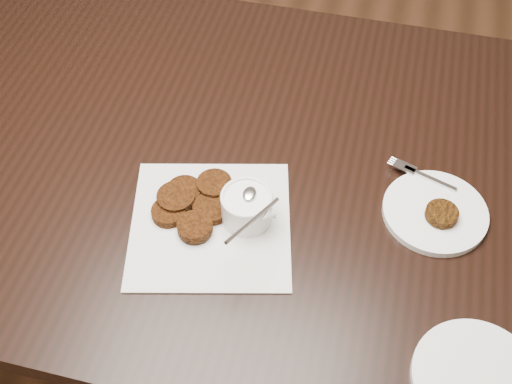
% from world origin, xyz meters
% --- Properties ---
extents(floor, '(4.00, 4.00, 0.00)m').
position_xyz_m(floor, '(0.00, 0.00, 0.00)').
color(floor, brown).
rests_on(floor, ground).
extents(table, '(1.45, 0.93, 0.75)m').
position_xyz_m(table, '(-0.07, 0.14, 0.38)').
color(table, black).
rests_on(table, floor).
extents(napkin, '(0.32, 0.32, 0.00)m').
position_xyz_m(napkin, '(0.09, -0.02, 0.75)').
color(napkin, white).
rests_on(napkin, table).
extents(sauce_ramekin, '(0.13, 0.13, 0.12)m').
position_xyz_m(sauce_ramekin, '(0.14, 0.00, 0.81)').
color(sauce_ramekin, white).
rests_on(sauce_ramekin, napkin).
extents(patty_cluster, '(0.27, 0.27, 0.02)m').
position_xyz_m(patty_cluster, '(0.04, 0.01, 0.76)').
color(patty_cluster, '#582A0B').
rests_on(patty_cluster, napkin).
extents(plate_with_patty, '(0.22, 0.22, 0.03)m').
position_xyz_m(plate_with_patty, '(0.45, 0.09, 0.76)').
color(plate_with_patty, white).
rests_on(plate_with_patty, table).
extents(plate_empty, '(0.21, 0.21, 0.01)m').
position_xyz_m(plate_empty, '(0.53, -0.20, 0.76)').
color(plate_empty, white).
rests_on(plate_empty, table).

